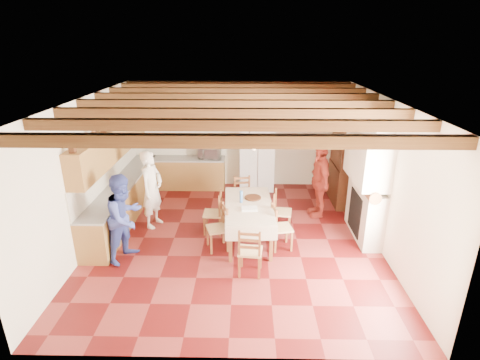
# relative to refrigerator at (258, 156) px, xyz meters

# --- Properties ---
(floor) EXTENTS (6.00, 6.50, 0.02)m
(floor) POSITION_rel_refrigerator_xyz_m (-0.55, -3.01, -0.97)
(floor) COLOR #4F0C0C
(floor) RESTS_ON ground
(ceiling) EXTENTS (6.00, 6.50, 0.02)m
(ceiling) POSITION_rel_refrigerator_xyz_m (-0.55, -3.01, 2.05)
(ceiling) COLOR white
(ceiling) RESTS_ON ground
(wall_back) EXTENTS (6.00, 0.02, 3.00)m
(wall_back) POSITION_rel_refrigerator_xyz_m (-0.55, 0.25, 0.54)
(wall_back) COLOR #F2EACB
(wall_back) RESTS_ON ground
(wall_front) EXTENTS (6.00, 0.02, 3.00)m
(wall_front) POSITION_rel_refrigerator_xyz_m (-0.55, -6.27, 0.54)
(wall_front) COLOR #F2EACB
(wall_front) RESTS_ON ground
(wall_left) EXTENTS (0.02, 6.50, 3.00)m
(wall_left) POSITION_rel_refrigerator_xyz_m (-3.56, -3.01, 0.54)
(wall_left) COLOR #F2EACB
(wall_left) RESTS_ON ground
(wall_right) EXTENTS (0.02, 6.50, 3.00)m
(wall_right) POSITION_rel_refrigerator_xyz_m (2.46, -3.01, 0.54)
(wall_right) COLOR #F2EACB
(wall_right) RESTS_ON ground
(ceiling_beams) EXTENTS (6.00, 6.30, 0.16)m
(ceiling_beams) POSITION_rel_refrigerator_xyz_m (-0.55, -3.01, 1.95)
(ceiling_beams) COLOR #361C0D
(ceiling_beams) RESTS_ON ground
(lower_cabinets_left) EXTENTS (0.60, 4.30, 0.86)m
(lower_cabinets_left) POSITION_rel_refrigerator_xyz_m (-3.25, -1.96, -0.53)
(lower_cabinets_left) COLOR brown
(lower_cabinets_left) RESTS_ON ground
(lower_cabinets_back) EXTENTS (2.30, 0.60, 0.86)m
(lower_cabinets_back) POSITION_rel_refrigerator_xyz_m (-2.10, -0.06, -0.53)
(lower_cabinets_back) COLOR brown
(lower_cabinets_back) RESTS_ON ground
(countertop_left) EXTENTS (0.62, 4.30, 0.04)m
(countertop_left) POSITION_rel_refrigerator_xyz_m (-3.25, -1.96, -0.08)
(countertop_left) COLOR gray
(countertop_left) RESTS_ON lower_cabinets_left
(countertop_back) EXTENTS (2.34, 0.62, 0.04)m
(countertop_back) POSITION_rel_refrigerator_xyz_m (-2.10, -0.06, -0.08)
(countertop_back) COLOR gray
(countertop_back) RESTS_ON lower_cabinets_back
(backsplash_left) EXTENTS (0.03, 4.30, 0.60)m
(backsplash_left) POSITION_rel_refrigerator_xyz_m (-3.54, -1.96, 0.24)
(backsplash_left) COLOR silver
(backsplash_left) RESTS_ON ground
(backsplash_back) EXTENTS (2.30, 0.03, 0.60)m
(backsplash_back) POSITION_rel_refrigerator_xyz_m (-2.10, 0.23, 0.24)
(backsplash_back) COLOR silver
(backsplash_back) RESTS_ON ground
(upper_cabinets) EXTENTS (0.35, 4.20, 0.70)m
(upper_cabinets) POSITION_rel_refrigerator_xyz_m (-3.38, -1.96, 0.89)
(upper_cabinets) COLOR brown
(upper_cabinets) RESTS_ON ground
(fireplace) EXTENTS (0.56, 1.60, 2.80)m
(fireplace) POSITION_rel_refrigerator_xyz_m (2.17, -2.81, 0.44)
(fireplace) COLOR beige
(fireplace) RESTS_ON ground
(wall_picture) EXTENTS (0.34, 0.03, 0.42)m
(wall_picture) POSITION_rel_refrigerator_xyz_m (1.00, 0.22, 0.89)
(wall_picture) COLOR black
(wall_picture) RESTS_ON ground
(refrigerator) EXTENTS (1.00, 0.84, 1.91)m
(refrigerator) POSITION_rel_refrigerator_xyz_m (0.00, 0.00, 0.00)
(refrigerator) COLOR white
(refrigerator) RESTS_ON floor
(hutch) EXTENTS (0.53, 1.27, 2.30)m
(hutch) POSITION_rel_refrigerator_xyz_m (2.20, -1.00, 0.19)
(hutch) COLOR #32160A
(hutch) RESTS_ON floor
(dining_table) EXTENTS (1.06, 1.95, 0.83)m
(dining_table) POSITION_rel_refrigerator_xyz_m (-0.26, -3.04, -0.21)
(dining_table) COLOR beige
(dining_table) RESTS_ON floor
(chandelier) EXTENTS (0.47, 0.47, 0.03)m
(chandelier) POSITION_rel_refrigerator_xyz_m (-0.26, -3.04, 1.29)
(chandelier) COLOR black
(chandelier) RESTS_ON ground
(chair_left_near) EXTENTS (0.51, 0.52, 0.96)m
(chair_left_near) POSITION_rel_refrigerator_xyz_m (-0.90, -3.42, -0.48)
(chair_left_near) COLOR brown
(chair_left_near) RESTS_ON floor
(chair_left_far) EXTENTS (0.41, 0.43, 0.96)m
(chair_left_far) POSITION_rel_refrigerator_xyz_m (-1.05, -2.73, -0.48)
(chair_left_far) COLOR brown
(chair_left_far) RESTS_ON floor
(chair_right_near) EXTENTS (0.47, 0.49, 0.96)m
(chair_right_near) POSITION_rel_refrigerator_xyz_m (0.41, -3.36, -0.48)
(chair_right_near) COLOR brown
(chair_right_near) RESTS_ON floor
(chair_right_far) EXTENTS (0.46, 0.48, 0.96)m
(chair_right_far) POSITION_rel_refrigerator_xyz_m (0.49, -2.63, -0.48)
(chair_right_far) COLOR brown
(chair_right_far) RESTS_ON floor
(chair_end_near) EXTENTS (0.46, 0.45, 0.96)m
(chair_end_near) POSITION_rel_refrigerator_xyz_m (-0.23, -4.27, -0.48)
(chair_end_near) COLOR brown
(chair_end_near) RESTS_ON floor
(chair_end_far) EXTENTS (0.48, 0.47, 0.96)m
(chair_end_far) POSITION_rel_refrigerator_xyz_m (-0.39, -1.84, -0.48)
(chair_end_far) COLOR brown
(chair_end_far) RESTS_ON floor
(person_man) EXTENTS (0.61, 0.76, 1.79)m
(person_man) POSITION_rel_refrigerator_xyz_m (-2.44, -2.41, -0.06)
(person_man) COLOR white
(person_man) RESTS_ON floor
(person_woman_blue) EXTENTS (0.96, 1.05, 1.75)m
(person_woman_blue) POSITION_rel_refrigerator_xyz_m (-2.63, -3.78, -0.08)
(person_woman_blue) COLOR #384599
(person_woman_blue) RESTS_ON floor
(person_woman_red) EXTENTS (0.56, 1.10, 1.81)m
(person_woman_red) POSITION_rel_refrigerator_xyz_m (1.43, -1.80, -0.05)
(person_woman_red) COLOR #A33023
(person_woman_red) RESTS_ON floor
(microwave) EXTENTS (0.63, 0.45, 0.34)m
(microwave) POSITION_rel_refrigerator_xyz_m (-1.35, -0.06, 0.11)
(microwave) COLOR silver
(microwave) RESTS_ON countertop_back
(fridge_vase) EXTENTS (0.29, 0.29, 0.27)m
(fridge_vase) POSITION_rel_refrigerator_xyz_m (-0.02, 0.00, 1.09)
(fridge_vase) COLOR #32160A
(fridge_vase) RESTS_ON refrigerator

